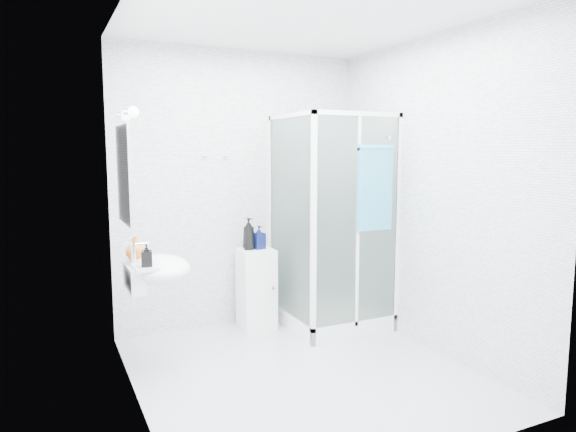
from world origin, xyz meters
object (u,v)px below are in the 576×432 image
storage_cabinet (256,289)px  shampoo_bottle_b (259,237)px  hand_towel (375,186)px  shampoo_bottle_a (249,234)px  shower_enclosure (328,282)px  soap_dispenser_black (147,255)px  soap_dispenser_orange (135,248)px  wall_basin (155,270)px

storage_cabinet → shampoo_bottle_b: size_ratio=3.47×
hand_towel → shampoo_bottle_a: 1.23m
shower_enclosure → soap_dispenser_black: size_ratio=12.28×
shower_enclosure → soap_dispenser_black: bearing=-164.6°
soap_dispenser_orange → soap_dispenser_black: 0.27m
wall_basin → soap_dispenser_orange: (-0.12, 0.10, 0.15)m
hand_towel → soap_dispenser_orange: 2.05m
shampoo_bottle_a → soap_dispenser_black: bearing=-143.6°
soap_dispenser_orange → soap_dispenser_black: (0.04, -0.27, -0.01)m
soap_dispenser_orange → soap_dispenser_black: soap_dispenser_orange is taller
storage_cabinet → shampoo_bottle_a: bearing=168.5°
shower_enclosure → shampoo_bottle_a: bearing=155.6°
shampoo_bottle_b → shampoo_bottle_a: bearing=177.0°
shower_enclosure → storage_cabinet: (-0.61, 0.29, -0.07)m
shampoo_bottle_b → soap_dispenser_black: bearing=-146.2°
storage_cabinet → hand_towel: hand_towel is taller
shower_enclosure → hand_towel: shower_enclosure is taller
storage_cabinet → soap_dispenser_orange: bearing=-154.9°
hand_towel → soap_dispenser_orange: size_ratio=4.22×
shampoo_bottle_a → wall_basin: bearing=-147.6°
storage_cabinet → wall_basin: bearing=-148.0°
soap_dispenser_orange → storage_cabinet: bearing=23.2°
hand_towel → soap_dispenser_black: bearing=-177.7°
wall_basin → soap_dispenser_black: bearing=-118.3°
shower_enclosure → soap_dispenser_black: (-1.74, -0.48, 0.50)m
shower_enclosure → storage_cabinet: size_ratio=2.64×
shampoo_bottle_a → soap_dispenser_orange: (-1.10, -0.52, 0.04)m
shower_enclosure → shampoo_bottle_b: bearing=152.4°
wall_basin → shampoo_bottle_b: size_ratio=2.56×
hand_towel → shampoo_bottle_b: (-0.80, 0.70, -0.50)m
hand_towel → shampoo_bottle_b: size_ratio=3.38×
wall_basin → storage_cabinet: wall_basin is taller
wall_basin → soap_dispenser_black: 0.24m
shampoo_bottle_b → soap_dispenser_orange: (-1.20, -0.51, 0.08)m
shower_enclosure → shampoo_bottle_b: (-0.58, 0.30, 0.42)m
soap_dispenser_orange → wall_basin: bearing=-40.0°
soap_dispenser_orange → shower_enclosure: bearing=6.8°
wall_basin → hand_towel: size_ratio=0.76×
hand_towel → soap_dispenser_orange: hand_towel is taller
soap_dispenser_orange → soap_dispenser_black: bearing=-82.5°
shower_enclosure → shampoo_bottle_a: (-0.68, 0.31, 0.46)m
shampoo_bottle_b → wall_basin: bearing=-150.2°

